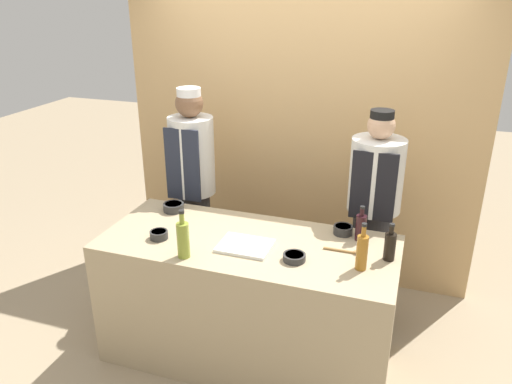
{
  "coord_description": "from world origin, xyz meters",
  "views": [
    {
      "loc": [
        0.97,
        -2.69,
        2.43
      ],
      "look_at": [
        0.0,
        0.17,
        1.18
      ],
      "focal_mm": 35.0,
      "sensor_mm": 36.0,
      "label": 1
    }
  ],
  "objects_px": {
    "sauce_bowl_white": "(159,234)",
    "wooden_spoon": "(348,251)",
    "chef_left": "(193,185)",
    "bottle_amber": "(362,251)",
    "sauce_bowl_green": "(343,229)",
    "sauce_bowl_yellow": "(294,257)",
    "bottle_oil": "(183,239)",
    "bottle_wine": "(361,227)",
    "cutting_board": "(245,246)",
    "chef_right": "(372,214)",
    "bottle_soy": "(390,246)",
    "sauce_bowl_red": "(174,207)"
  },
  "relations": [
    {
      "from": "bottle_soy",
      "to": "chef_left",
      "type": "bearing_deg",
      "value": 158.31
    },
    {
      "from": "cutting_board",
      "to": "chef_right",
      "type": "height_order",
      "value": "chef_right"
    },
    {
      "from": "sauce_bowl_yellow",
      "to": "sauce_bowl_red",
      "type": "distance_m",
      "value": 1.1
    },
    {
      "from": "sauce_bowl_red",
      "to": "bottle_amber",
      "type": "relative_size",
      "value": 0.51
    },
    {
      "from": "chef_left",
      "to": "bottle_wine",
      "type": "bearing_deg",
      "value": -17.3
    },
    {
      "from": "bottle_amber",
      "to": "chef_right",
      "type": "relative_size",
      "value": 0.18
    },
    {
      "from": "sauce_bowl_red",
      "to": "bottle_amber",
      "type": "height_order",
      "value": "bottle_amber"
    },
    {
      "from": "wooden_spoon",
      "to": "chef_left",
      "type": "xyz_separation_m",
      "value": [
        -1.35,
        0.63,
        0.03
      ]
    },
    {
      "from": "sauce_bowl_red",
      "to": "cutting_board",
      "type": "xyz_separation_m",
      "value": [
        0.69,
        -0.35,
        -0.02
      ]
    },
    {
      "from": "sauce_bowl_red",
      "to": "sauce_bowl_white",
      "type": "distance_m",
      "value": 0.44
    },
    {
      "from": "bottle_amber",
      "to": "bottle_oil",
      "type": "xyz_separation_m",
      "value": [
        -1.04,
        -0.21,
        0.01
      ]
    },
    {
      "from": "bottle_amber",
      "to": "sauce_bowl_white",
      "type": "bearing_deg",
      "value": -178.04
    },
    {
      "from": "cutting_board",
      "to": "sauce_bowl_yellow",
      "type": "bearing_deg",
      "value": -9.95
    },
    {
      "from": "sauce_bowl_green",
      "to": "bottle_oil",
      "type": "relative_size",
      "value": 0.41
    },
    {
      "from": "bottle_soy",
      "to": "bottle_oil",
      "type": "xyz_separation_m",
      "value": [
        -1.18,
        -0.37,
        0.03
      ]
    },
    {
      "from": "sauce_bowl_green",
      "to": "chef_right",
      "type": "bearing_deg",
      "value": 68.66
    },
    {
      "from": "chef_right",
      "to": "sauce_bowl_red",
      "type": "bearing_deg",
      "value": -163.12
    },
    {
      "from": "sauce_bowl_red",
      "to": "sauce_bowl_green",
      "type": "distance_m",
      "value": 1.24
    },
    {
      "from": "chef_left",
      "to": "bottle_amber",
      "type": "bearing_deg",
      "value": -28.8
    },
    {
      "from": "sauce_bowl_yellow",
      "to": "cutting_board",
      "type": "xyz_separation_m",
      "value": [
        -0.34,
        0.06,
        -0.01
      ]
    },
    {
      "from": "bottle_oil",
      "to": "bottle_amber",
      "type": "bearing_deg",
      "value": 11.18
    },
    {
      "from": "bottle_amber",
      "to": "sauce_bowl_green",
      "type": "bearing_deg",
      "value": 112.93
    },
    {
      "from": "wooden_spoon",
      "to": "chef_right",
      "type": "relative_size",
      "value": 0.15
    },
    {
      "from": "sauce_bowl_white",
      "to": "bottle_oil",
      "type": "distance_m",
      "value": 0.32
    },
    {
      "from": "sauce_bowl_yellow",
      "to": "chef_left",
      "type": "relative_size",
      "value": 0.08
    },
    {
      "from": "sauce_bowl_yellow",
      "to": "cutting_board",
      "type": "bearing_deg",
      "value": 170.05
    },
    {
      "from": "chef_left",
      "to": "sauce_bowl_red",
      "type": "bearing_deg",
      "value": -84.4
    },
    {
      "from": "bottle_soy",
      "to": "chef_left",
      "type": "distance_m",
      "value": 1.72
    },
    {
      "from": "bottle_soy",
      "to": "wooden_spoon",
      "type": "relative_size",
      "value": 0.98
    },
    {
      "from": "sauce_bowl_yellow",
      "to": "bottle_amber",
      "type": "distance_m",
      "value": 0.4
    },
    {
      "from": "bottle_amber",
      "to": "chef_left",
      "type": "distance_m",
      "value": 1.66
    },
    {
      "from": "cutting_board",
      "to": "chef_right",
      "type": "bearing_deg",
      "value": 47.64
    },
    {
      "from": "sauce_bowl_green",
      "to": "wooden_spoon",
      "type": "bearing_deg",
      "value": -72.96
    },
    {
      "from": "sauce_bowl_white",
      "to": "wooden_spoon",
      "type": "distance_m",
      "value": 1.22
    },
    {
      "from": "sauce_bowl_white",
      "to": "bottle_wine",
      "type": "bearing_deg",
      "value": 18.14
    },
    {
      "from": "bottle_wine",
      "to": "chef_left",
      "type": "xyz_separation_m",
      "value": [
        -1.4,
        0.44,
        -0.06
      ]
    },
    {
      "from": "chef_left",
      "to": "sauce_bowl_yellow",
      "type": "bearing_deg",
      "value": -38.04
    },
    {
      "from": "cutting_board",
      "to": "bottle_amber",
      "type": "relative_size",
      "value": 1.12
    },
    {
      "from": "bottle_wine",
      "to": "bottle_amber",
      "type": "distance_m",
      "value": 0.37
    },
    {
      "from": "cutting_board",
      "to": "chef_left",
      "type": "relative_size",
      "value": 0.19
    },
    {
      "from": "bottle_soy",
      "to": "cutting_board",
      "type": "bearing_deg",
      "value": -171.1
    },
    {
      "from": "sauce_bowl_green",
      "to": "bottle_amber",
      "type": "distance_m",
      "value": 0.45
    },
    {
      "from": "bottle_oil",
      "to": "sauce_bowl_green",
      "type": "bearing_deg",
      "value": 35.49
    },
    {
      "from": "bottle_soy",
      "to": "bottle_amber",
      "type": "height_order",
      "value": "bottle_amber"
    },
    {
      "from": "chef_left",
      "to": "bottle_oil",
      "type": "bearing_deg",
      "value": -67.56
    },
    {
      "from": "sauce_bowl_yellow",
      "to": "chef_right",
      "type": "bearing_deg",
      "value": 66.08
    },
    {
      "from": "bottle_amber",
      "to": "chef_left",
      "type": "height_order",
      "value": "chef_left"
    },
    {
      "from": "bottle_wine",
      "to": "bottle_oil",
      "type": "relative_size",
      "value": 0.76
    },
    {
      "from": "chef_left",
      "to": "chef_right",
      "type": "bearing_deg",
      "value": 0.01
    },
    {
      "from": "sauce_bowl_white",
      "to": "bottle_amber",
      "type": "height_order",
      "value": "bottle_amber"
    }
  ]
}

